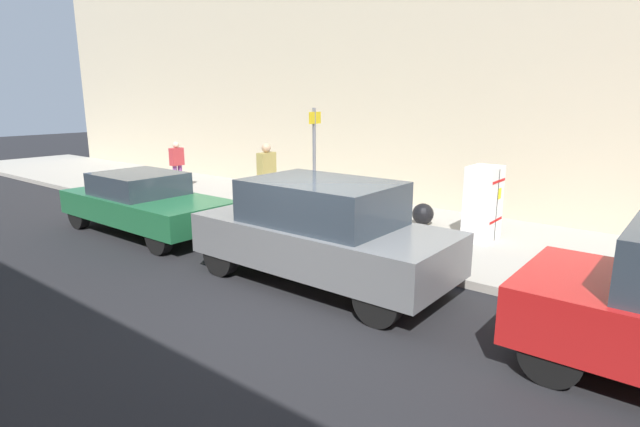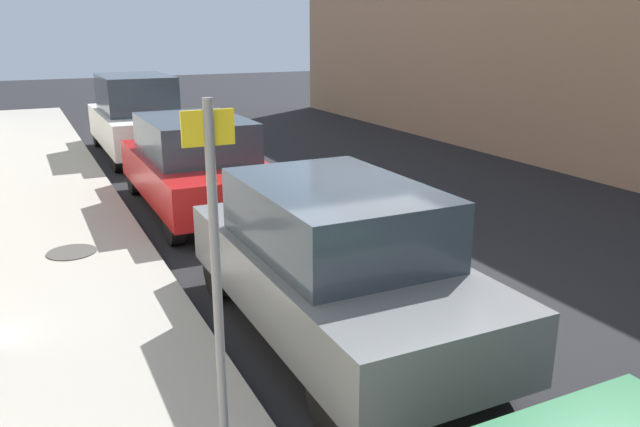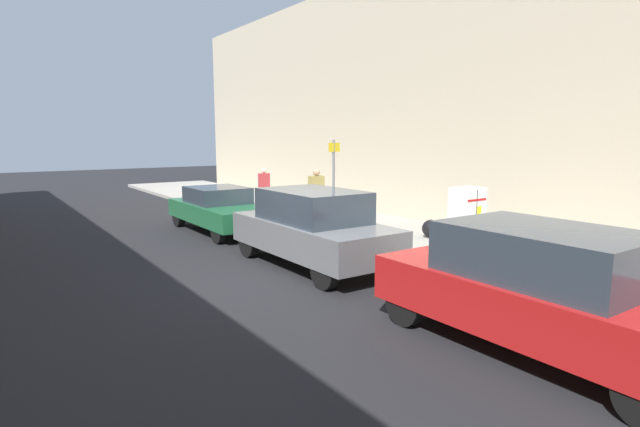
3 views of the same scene
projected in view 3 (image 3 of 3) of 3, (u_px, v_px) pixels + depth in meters
name	position (u px, v px, depth m)	size (l,w,h in m)	color
ground_plane	(291.00, 274.00, 10.78)	(80.00, 80.00, 0.00)	black
sidewalk_slab	(433.00, 246.00, 13.26)	(4.73, 44.00, 0.15)	#9E998E
building_facade_near	(515.00, 88.00, 14.44)	(1.73, 39.60, 8.70)	beige
discarded_refrigerator	(466.00, 219.00, 12.39)	(0.77, 0.59, 1.57)	white
manhole_cover	(520.00, 280.00, 9.81)	(0.70, 0.70, 0.02)	#47443F
street_sign_post	(334.00, 185.00, 13.51)	(0.36, 0.07, 2.72)	slate
trash_bag	(431.00, 229.00, 14.00)	(0.50, 0.50, 0.50)	black
pedestrian_walking_far	(316.00, 191.00, 16.33)	(0.51, 0.24, 1.78)	#A8934C
pedestrian_standing_near	(264.00, 184.00, 20.50)	(0.44, 0.22, 1.53)	#7A3D7F
parked_sedan_green	(220.00, 209.00, 15.63)	(1.84, 4.45, 1.39)	#1E6038
parked_suv_gray	(313.00, 227.00, 11.37)	(1.88, 4.47, 1.76)	slate
parked_suv_red	(541.00, 288.00, 6.82)	(1.97, 4.65, 1.74)	red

